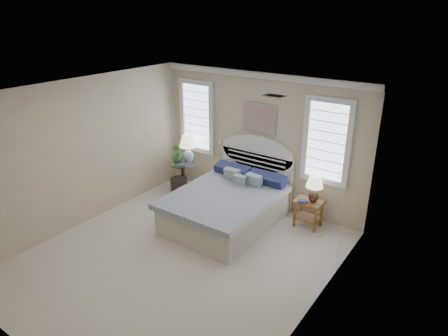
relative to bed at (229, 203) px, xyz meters
The scene contains 21 objects.
floor 1.51m from the bed, 90.00° to the right, with size 4.50×5.00×0.01m, color beige.
ceiling 2.74m from the bed, 90.00° to the right, with size 4.50×5.00×0.01m, color silver.
wall_back 1.42m from the bed, 90.00° to the left, with size 4.50×0.02×2.70m, color beige.
wall_left 2.85m from the bed, 147.06° to the right, with size 0.02×5.00×2.70m, color beige.
wall_right 2.85m from the bed, 32.94° to the right, with size 0.02×5.00×2.70m, color beige.
crown_molding 2.47m from the bed, 90.00° to the left, with size 4.50×0.08×0.12m, color silver.
hvac_vent 2.67m from the bed, 28.73° to the right, with size 0.30×0.20×0.02m, color #B2B2B2.
switch_plate 1.59m from the bed, 132.76° to the left, with size 0.08×0.01×0.12m, color silver.
window_left 2.22m from the bed, 146.59° to the left, with size 0.90×0.06×1.60m, color #B0C2DF.
window_right 2.12m from the bed, 36.14° to the left, with size 0.90×0.06×1.60m, color #B0C2DF.
painting 1.75m from the bed, 90.00° to the left, with size 0.74×0.04×0.58m, color silver.
closet_door 2.39m from the bed, ahead, with size 0.02×1.80×2.40m, color white.
bed is the anchor object (origin of this frame).
side_table_left 1.75m from the bed, 160.26° to the left, with size 0.56×0.56×0.63m.
nightstand_right 1.47m from the bed, 28.03° to the left, with size 0.50×0.40×0.53m.
floor_pot 1.67m from the bed, 166.22° to the left, with size 0.37×0.37×0.34m, color black.
lamp_left 1.87m from the bed, 155.36° to the left, with size 0.49×0.49×0.62m.
lamp_right 1.60m from the bed, 26.90° to the left, with size 0.39×0.39×0.51m.
potted_plant 1.92m from the bed, 162.20° to the left, with size 0.24×0.24×0.42m, color #32712D.
books_left 1.62m from the bed, 164.17° to the left, with size 0.22×0.19×0.05m.
books_right 1.35m from the bed, 23.78° to the left, with size 0.18×0.14×0.04m.
Camera 1 is at (3.78, -4.09, 3.84)m, focal length 32.00 mm.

